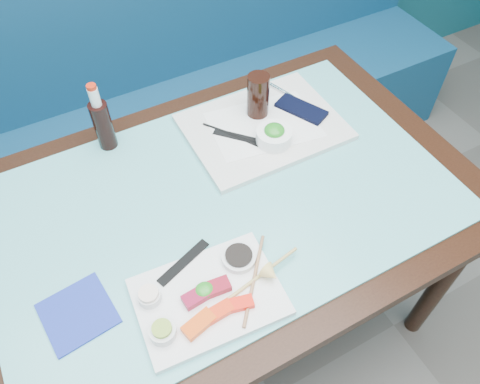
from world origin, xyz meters
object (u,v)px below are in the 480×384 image
sashimi_plate (209,297)px  cola_glass (258,96)px  serving_tray (263,127)px  dining_table (223,219)px  seaweed_bowl (274,136)px  blue_napkin (78,313)px  cola_bottle_body (103,126)px  booth_bench (136,119)px

sashimi_plate → cola_glass: 0.63m
sashimi_plate → serving_tray: bearing=51.7°
dining_table → sashimi_plate: sashimi_plate is taller
seaweed_bowl → blue_napkin: seaweed_bowl is taller
dining_table → sashimi_plate: size_ratio=4.29×
dining_table → serving_tray: (0.23, 0.18, 0.10)m
cola_glass → cola_bottle_body: 0.46m
seaweed_bowl → cola_glass: (0.02, 0.13, 0.05)m
blue_napkin → booth_bench: bearing=66.1°
cola_glass → cola_bottle_body: (-0.45, 0.11, -0.01)m
dining_table → seaweed_bowl: seaweed_bowl is taller
serving_tray → cola_bottle_body: (-0.44, 0.16, 0.07)m
sashimi_plate → blue_napkin: (-0.28, 0.11, -0.01)m
seaweed_bowl → cola_bottle_body: (-0.43, 0.24, 0.04)m
serving_tray → blue_napkin: serving_tray is taller
sashimi_plate → cola_glass: cola_glass is taller
serving_tray → blue_napkin: size_ratio=3.08×
serving_tray → blue_napkin: (-0.67, -0.32, -0.01)m
cola_bottle_body → blue_napkin: size_ratio=1.02×
blue_napkin → cola_glass: bearing=28.9°
blue_napkin → sashimi_plate: bearing=-21.2°
dining_table → cola_bottle_body: size_ratio=9.18×
sashimi_plate → dining_table: bearing=61.3°
sashimi_plate → serving_tray: (0.39, 0.43, 0.00)m
serving_tray → cola_bottle_body: size_ratio=3.00×
cola_glass → cola_bottle_body: cola_glass is taller
booth_bench → blue_napkin: size_ratio=20.14×
booth_bench → dining_table: bearing=-90.0°
booth_bench → serving_tray: bearing=-70.3°
booth_bench → dining_table: size_ratio=2.14×
seaweed_bowl → cola_bottle_body: bearing=151.0°
booth_bench → blue_napkin: bearing=-113.9°
booth_bench → seaweed_bowl: booth_bench is taller
blue_napkin → serving_tray: bearing=25.6°
booth_bench → cola_bottle_body: (-0.20, -0.50, 0.46)m
sashimi_plate → cola_bottle_body: cola_bottle_body is taller
dining_table → seaweed_bowl: size_ratio=13.33×
seaweed_bowl → blue_napkin: size_ratio=0.71×
sashimi_plate → booth_bench: bearing=86.0°
cola_bottle_body → seaweed_bowl: bearing=-29.0°
booth_bench → cola_bottle_body: size_ratio=19.67×
serving_tray → cola_bottle_body: cola_bottle_body is taller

